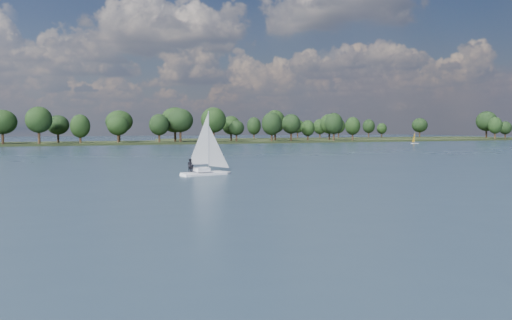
{
  "coord_description": "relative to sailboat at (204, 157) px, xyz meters",
  "views": [
    {
      "loc": [
        -35.0,
        -17.63,
        6.11
      ],
      "look_at": [
        -6.12,
        40.94,
        2.5
      ],
      "focal_mm": 40.0,
      "sensor_mm": 36.0,
      "label": 1
    }
  ],
  "objects": [
    {
      "name": "dinghy_orange",
      "position": [
        133.57,
        109.56,
        -1.25
      ],
      "size": [
        3.32,
        1.61,
        5.12
      ],
      "rotation": [
        0.0,
        0.0,
        0.11
      ],
      "color": "silver",
      "rests_on": "ground"
    },
    {
      "name": "ground",
      "position": [
        8.27,
        48.11,
        -2.46
      ],
      "size": [
        700.0,
        700.0,
        0.0
      ],
      "primitive_type": "plane",
      "color": "#233342",
      "rests_on": "ground"
    },
    {
      "name": "far_shore",
      "position": [
        8.27,
        160.11,
        -2.46
      ],
      "size": [
        660.0,
        40.0,
        1.5
      ],
      "primitive_type": "cube",
      "color": "black",
      "rests_on": "ground"
    },
    {
      "name": "treeline",
      "position": [
        -5.64,
        156.79,
        5.66
      ],
      "size": [
        562.78,
        73.89,
        18.77
      ],
      "color": "black",
      "rests_on": "ground"
    },
    {
      "name": "far_shore_back",
      "position": [
        168.27,
        208.11,
        -2.46
      ],
      "size": [
        220.0,
        30.0,
        1.4
      ],
      "primitive_type": "cube",
      "color": "black",
      "rests_on": "ground"
    },
    {
      "name": "sailboat",
      "position": [
        0.0,
        0.0,
        0.0
      ],
      "size": [
        6.93,
        3.17,
        8.8
      ],
      "rotation": [
        0.0,
        0.0,
        0.2
      ],
      "color": "white",
      "rests_on": "ground"
    }
  ]
}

